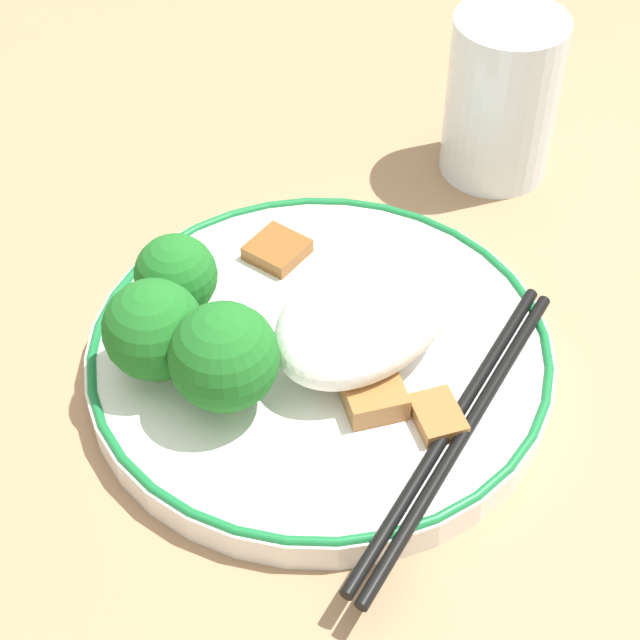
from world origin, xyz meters
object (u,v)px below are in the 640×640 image
object	(u,v)px
broccoli_back_left	(176,276)
drinking_glass	(502,97)
broccoli_back_center	(154,330)
chopsticks	(457,431)
broccoli_back_right	(224,358)
plate	(320,356)

from	to	relation	value
broccoli_back_left	drinking_glass	bearing A→B (deg)	170.50
broccoli_back_center	drinking_glass	world-z (taller)	drinking_glass
broccoli_back_left	chopsticks	bearing A→B (deg)	101.10
broccoli_back_center	chopsticks	size ratio (longest dim) A/B	0.27
drinking_glass	broccoli_back_right	bearing A→B (deg)	4.74
drinking_glass	plate	bearing A→B (deg)	8.77
broccoli_back_left	broccoli_back_right	bearing A→B (deg)	66.71
plate	broccoli_back_right	xyz separation A→B (m)	(0.06, -0.01, 0.04)
broccoli_back_center	drinking_glass	bearing A→B (deg)	176.05
plate	drinking_glass	bearing A→B (deg)	-171.23
drinking_glass	chopsticks	bearing A→B (deg)	30.11
chopsticks	drinking_glass	xyz separation A→B (m)	(-0.20, -0.12, 0.03)
plate	broccoli_back_left	bearing A→B (deg)	-66.22
plate	broccoli_back_right	distance (m)	0.07
broccoli_back_left	broccoli_back_center	xyz separation A→B (m)	(0.03, 0.02, 0.00)
chopsticks	broccoli_back_right	bearing A→B (deg)	-59.39
broccoli_back_left	drinking_glass	size ratio (longest dim) A/B	0.48
drinking_glass	broccoli_back_center	bearing A→B (deg)	-3.95
broccoli_back_right	drinking_glass	size ratio (longest dim) A/B	0.57
broccoli_back_left	chopsticks	xyz separation A→B (m)	(-0.03, 0.16, -0.03)
broccoli_back_right	drinking_glass	distance (m)	0.26
plate	broccoli_back_right	world-z (taller)	broccoli_back_right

